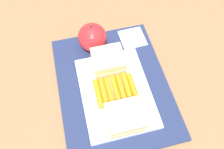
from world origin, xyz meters
TOP-DOWN VIEW (x-y plane):
  - ground_plane at (0.00, 0.00)m, footprint 2.40×2.40m
  - lunchbag_mat at (0.00, 0.00)m, footprint 0.36×0.28m
  - food_tray at (-0.03, 0.00)m, footprint 0.23×0.17m
  - sandwich_half_left at (-0.10, 0.00)m, footprint 0.07×0.08m
  - sandwich_half_right at (0.05, 0.00)m, footprint 0.07×0.08m
  - carrot_sticks_bundle at (-0.02, 0.00)m, footprint 0.08×0.10m
  - apple at (0.13, 0.03)m, footprint 0.08×0.08m
  - paper_napkin at (0.14, -0.09)m, footprint 0.07×0.07m

SIDE VIEW (x-z plane):
  - ground_plane at x=0.00m, z-range 0.00..0.00m
  - lunchbag_mat at x=0.00m, z-range 0.00..0.01m
  - paper_napkin at x=0.14m, z-range 0.01..0.01m
  - food_tray at x=-0.03m, z-range 0.01..0.02m
  - carrot_sticks_bundle at x=-0.02m, z-range 0.02..0.04m
  - sandwich_half_left at x=-0.10m, z-range 0.02..0.07m
  - sandwich_half_right at x=0.05m, z-range 0.02..0.07m
  - apple at x=0.13m, z-range 0.00..0.09m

